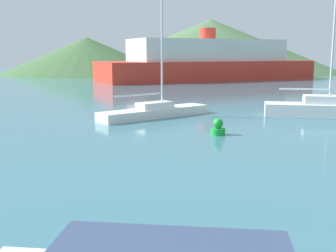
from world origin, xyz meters
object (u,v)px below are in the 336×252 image
Objects in this scene: sailboat_middle at (320,108)px; buoy_marker at (218,128)px; sailboat_inner at (155,111)px; ferry_distant at (207,62)px.

sailboat_middle is 10.21× the size of buoy_marker.
buoy_marker is (1.96, -6.15, -0.06)m from sailboat_inner.
sailboat_middle is at bearing -35.85° from sailboat_inner.
sailboat_inner is 0.23× the size of ferry_distant.
sailboat_middle is 35.68m from ferry_distant.
buoy_marker is at bearing -98.81° from sailboat_inner.
sailboat_inner is at bearing -124.21° from ferry_distant.
ferry_distant is (3.70, 35.43, 2.03)m from sailboat_middle.
sailboat_inner is at bearing 107.63° from buoy_marker.
ferry_distant is at bearing 41.21° from sailboat_inner.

